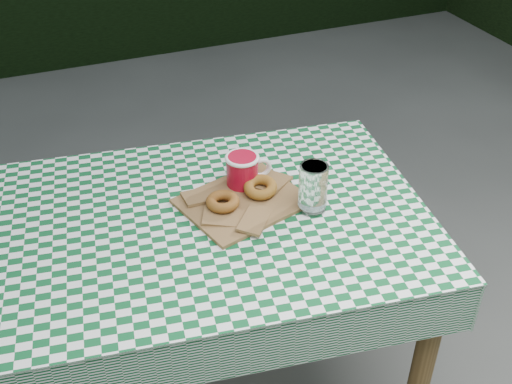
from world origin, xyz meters
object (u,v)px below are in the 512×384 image
Objects in this scene: table at (209,319)px; drinking_glass at (313,188)px; coffee_mug at (242,172)px; paper_bag at (243,201)px.

table is 8.57× the size of drinking_glass.
table is at bearing 166.66° from drinking_glass.
drinking_glass is at bearing -49.06° from coffee_mug.
paper_bag is at bearing -107.71° from coffee_mug.
paper_bag is (0.12, 0.02, 0.39)m from table.
paper_bag is 2.28× the size of drinking_glass.
table is at bearing -168.94° from paper_bag.
coffee_mug is 0.22m from drinking_glass.
table is 0.54m from drinking_glass.
paper_bag is 0.09m from coffee_mug.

